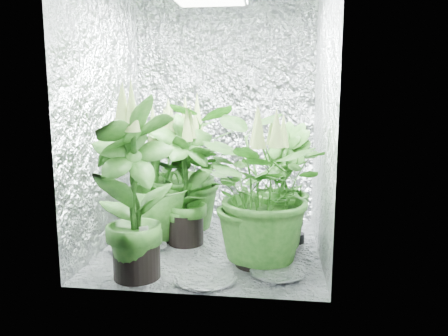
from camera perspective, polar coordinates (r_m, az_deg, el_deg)
ground at (r=3.38m, az=-1.63°, el=-10.31°), size 1.60×1.60×0.00m
walls at (r=3.19m, az=-1.71°, el=6.85°), size 1.62×1.62×2.00m
plant_a at (r=3.65m, az=-5.43°, el=0.01°), size 1.13×1.13×1.15m
plant_b at (r=3.35m, az=-5.08°, el=-1.75°), size 0.72×0.72×1.07m
plant_c at (r=3.29m, az=7.39°, el=-2.51°), size 0.61×0.61×1.01m
plant_d at (r=3.48m, az=-8.82°, el=-1.57°), size 0.72×0.72×1.06m
plant_e at (r=2.92m, az=4.46°, el=-3.09°), size 1.04×1.04×1.08m
plant_f at (r=2.75m, az=-11.62°, el=-2.83°), size 0.81×0.81×1.22m
circulation_fan at (r=3.49m, az=8.98°, el=-7.39°), size 0.14×0.29×0.33m
plant_label at (r=2.77m, az=-10.39°, el=-8.45°), size 0.06×0.05×0.09m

